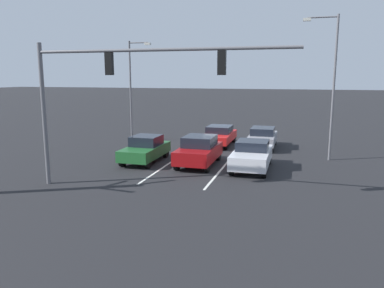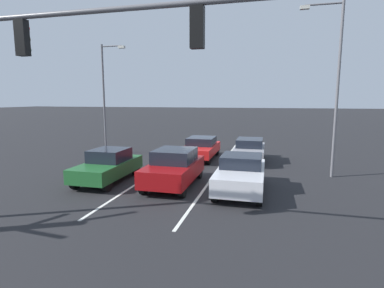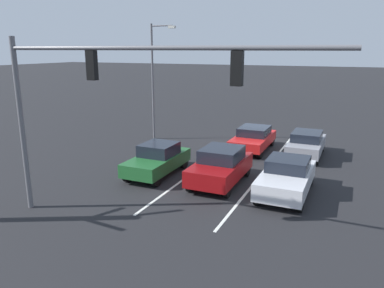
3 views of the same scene
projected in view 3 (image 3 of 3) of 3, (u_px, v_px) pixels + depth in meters
ground_plane at (256, 147)px, 24.00m from camera, size 240.00×240.00×0.00m
lane_stripe_left_divider at (272, 162)px, 20.74m from camera, size 0.12×17.93×0.01m
lane_stripe_center_divider at (217, 155)px, 22.01m from camera, size 0.12×17.93×0.01m
car_silver_leftlane_front at (287, 177)px, 16.01m from camera, size 1.93×4.35×1.55m
car_maroon_midlane_front at (221, 166)px, 17.29m from camera, size 1.94×4.18×1.67m
car_darkgreen_rightlane_front at (158, 159)px, 18.55m from camera, size 1.81×4.09×1.55m
car_red_midlane_second at (253, 138)px, 23.06m from camera, size 1.94×4.35×1.42m
car_gray_leftlane_second at (306, 143)px, 21.67m from camera, size 1.80×4.18×1.47m
traffic_signal_gantry at (95, 88)px, 12.26m from camera, size 11.49×0.37×6.54m
street_lamp_right_shoulder at (155, 74)px, 24.96m from camera, size 1.79×0.24×7.68m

